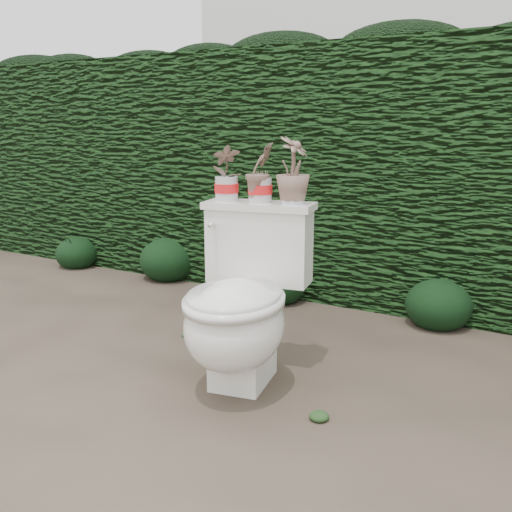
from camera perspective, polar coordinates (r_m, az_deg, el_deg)
The scene contains 10 objects.
ground at distance 2.64m, azimuth 2.48°, elevation -12.04°, with size 60.00×60.00×0.00m, color brown.
hedge at distance 3.90m, azimuth 13.72°, elevation 7.93°, with size 8.00×1.00×1.60m, color #193D14.
toilet at distance 2.45m, azimuth -1.48°, elevation -5.09°, with size 0.58×0.75×0.78m.
potted_plant_left at distance 2.62m, azimuth -2.98°, elevation 8.14°, with size 0.13×0.09×0.24m, color #337E27.
potted_plant_center at distance 2.57m, azimuth 0.42°, elevation 8.19°, with size 0.14×0.11×0.25m, color #337E27.
potted_plant_right at distance 2.52m, azimuth 3.73°, elevation 8.37°, with size 0.15×0.15×0.28m, color #337E27.
liriope_clump_0 at distance 4.82m, azimuth -17.51°, elevation 0.56°, with size 0.33×0.33×0.27m, color black.
liriope_clump_1 at distance 4.27m, azimuth -8.80°, elevation -0.03°, with size 0.42×0.42×0.34m, color black.
liriope_clump_2 at distance 3.69m, azimuth 2.23°, elevation -2.34°, with size 0.36×0.36×0.29m, color black.
liriope_clump_3 at distance 3.39m, azimuth 17.81°, elevation -4.24°, with size 0.37×0.37×0.30m, color black.
Camera 1 is at (1.10, -2.12, 1.11)m, focal length 40.00 mm.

